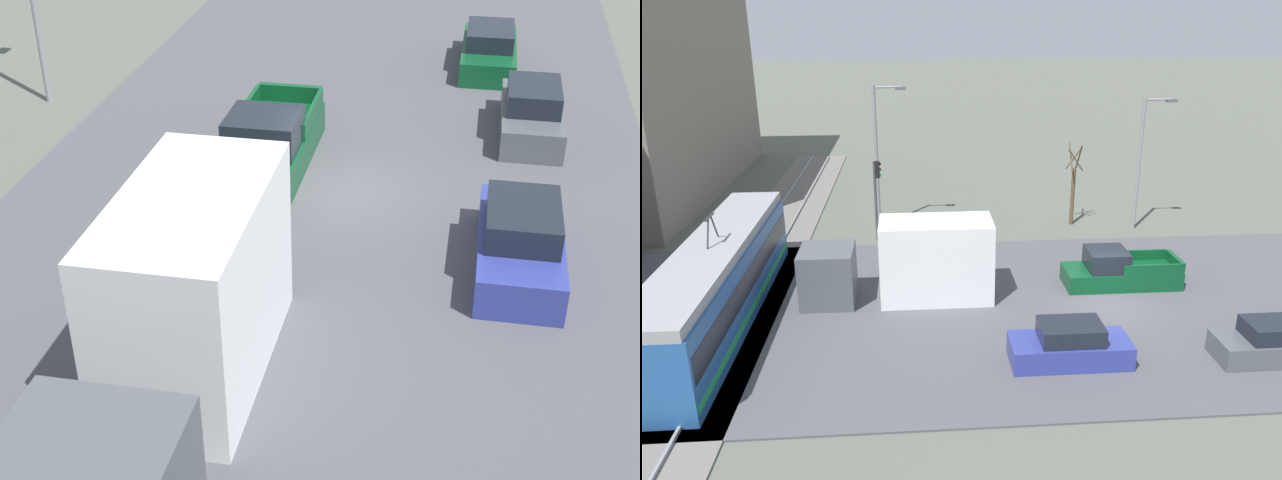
# 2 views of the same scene
# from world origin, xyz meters

# --- Properties ---
(ground_plane) EXTENTS (320.00, 320.00, 0.00)m
(ground_plane) POSITION_xyz_m (0.00, 0.00, 0.00)
(ground_plane) COLOR #565B51
(road_surface) EXTENTS (16.83, 50.00, 0.08)m
(road_surface) POSITION_xyz_m (0.00, 0.00, 0.04)
(road_surface) COLOR #4C4C51
(road_surface) RESTS_ON ground
(rail_bed) EXTENTS (64.17, 4.40, 0.22)m
(rail_bed) POSITION_xyz_m (0.00, 16.75, 0.05)
(rail_bed) COLOR slate
(rail_bed) RESTS_ON ground
(light_rail_tram) EXTENTS (15.27, 2.69, 4.59)m
(light_rail_tram) POSITION_xyz_m (-0.14, 16.75, 1.76)
(light_rail_tram) COLOR #235193
(light_rail_tram) RESTS_ON ground
(box_truck) EXTENTS (2.52, 8.51, 3.69)m
(box_truck) POSITION_xyz_m (1.28, 8.76, 1.78)
(box_truck) COLOR #4C5156
(box_truck) RESTS_ON ground
(pickup_truck) EXTENTS (2.05, 5.42, 1.81)m
(pickup_truck) POSITION_xyz_m (1.97, -1.11, 0.76)
(pickup_truck) COLOR #0C4723
(pickup_truck) RESTS_ON ground
(sedan_car_0) EXTENTS (1.87, 4.45, 1.58)m
(sedan_car_0) POSITION_xyz_m (-4.73, 2.91, 0.73)
(sedan_car_0) COLOR navy
(sedan_car_0) RESTS_ON ground
(sedan_car_2) EXTENTS (1.76, 4.33, 1.53)m
(sedan_car_2) POSITION_xyz_m (-5.13, -4.74, 0.71)
(sedan_car_2) COLOR #4C5156
(sedan_car_2) RESTS_ON ground
(traffic_light_pole) EXTENTS (0.28, 0.47, 4.64)m
(traffic_light_pole) POSITION_xyz_m (9.44, 10.59, 3.04)
(traffic_light_pole) COLOR #47474C
(traffic_light_pole) RESTS_ON ground
(street_tree) EXTENTS (1.19, 0.99, 5.06)m
(street_tree) POSITION_xyz_m (11.38, -1.17, 2.30)
(street_tree) COLOR brown
(street_tree) RESTS_ON ground
(street_lamp_near_crossing) EXTENTS (0.36, 1.95, 8.50)m
(street_lamp_near_crossing) POSITION_xyz_m (11.75, 10.45, 4.88)
(street_lamp_near_crossing) COLOR gray
(street_lamp_near_crossing) RESTS_ON ground
(street_lamp_mid_block) EXTENTS (0.36, 1.95, 7.85)m
(street_lamp_mid_block) POSITION_xyz_m (10.22, -4.92, 4.54)
(street_lamp_mid_block) COLOR gray
(street_lamp_mid_block) RESTS_ON ground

